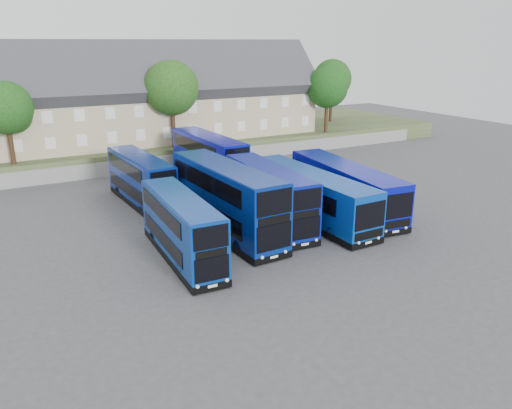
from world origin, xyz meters
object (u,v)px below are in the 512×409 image
(coach_east_a, at_px, (310,196))
(tree_east, at_px, (328,89))
(dd_front_left, at_px, (182,229))
(tree_west, at_px, (8,110))
(dd_front_mid, at_px, (227,201))
(tree_mid, at_px, (172,90))
(tree_far, at_px, (332,80))

(coach_east_a, distance_m, tree_east, 28.10)
(dd_front_left, xyz_separation_m, tree_west, (-7.56, 23.73, 5.10))
(dd_front_left, distance_m, coach_east_a, 11.38)
(dd_front_mid, height_order, tree_east, tree_east)
(tree_mid, relative_size, tree_east, 1.12)
(dd_front_left, relative_size, dd_front_mid, 0.83)
(coach_east_a, bearing_deg, tree_far, 49.65)
(tree_far, bearing_deg, tree_west, -170.54)
(dd_front_left, height_order, tree_east, tree_east)
(coach_east_a, distance_m, tree_mid, 22.97)
(tree_mid, bearing_deg, tree_west, -178.21)
(dd_front_left, distance_m, tree_west, 25.42)
(tree_mid, distance_m, tree_east, 20.02)
(tree_mid, relative_size, tree_far, 1.06)
(coach_east_a, relative_size, tree_east, 1.64)
(dd_front_mid, bearing_deg, tree_far, 40.32)
(tree_east, distance_m, tree_far, 9.23)
(tree_far, bearing_deg, tree_east, -130.60)
(tree_mid, bearing_deg, tree_far, 14.04)
(coach_east_a, xyz_separation_m, tree_far, (23.30, 28.42, 5.94))
(dd_front_left, bearing_deg, tree_mid, 73.26)
(dd_front_left, bearing_deg, dd_front_mid, 34.55)
(tree_west, bearing_deg, tree_east, 0.00)
(tree_far, bearing_deg, tree_mid, -165.96)
(dd_front_mid, xyz_separation_m, tree_west, (-11.93, 20.99, 4.67))
(dd_front_left, height_order, coach_east_a, dd_front_left)
(tree_east, bearing_deg, tree_far, 49.40)
(tree_east, height_order, tree_far, tree_far)
(dd_front_left, relative_size, tree_far, 1.17)
(tree_east, xyz_separation_m, tree_far, (6.00, 7.00, 0.34))
(dd_front_mid, relative_size, tree_far, 1.42)
(tree_east, relative_size, tree_far, 0.94)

